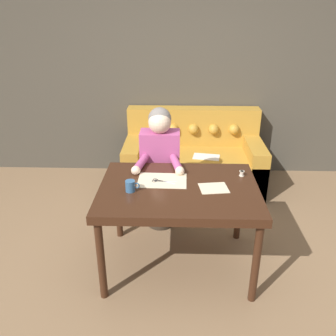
% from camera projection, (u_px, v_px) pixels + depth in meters
% --- Properties ---
extents(ground_plane, '(16.00, 16.00, 0.00)m').
position_uv_depth(ground_plane, '(183.00, 273.00, 3.06)').
color(ground_plane, '#846647').
extents(wall_back, '(8.00, 0.06, 2.60)m').
position_uv_depth(wall_back, '(183.00, 75.00, 4.48)').
color(wall_back, '#474238').
rests_on(wall_back, ground_plane).
extents(dining_table, '(1.28, 0.94, 0.77)m').
position_uv_depth(dining_table, '(179.00, 195.00, 2.88)').
color(dining_table, '#381E11').
rests_on(dining_table, ground_plane).
extents(couch, '(1.67, 0.91, 0.92)m').
position_uv_depth(couch, '(193.00, 161.00, 4.48)').
color(couch, '#B7842D').
rests_on(couch, ground_plane).
extents(person, '(0.46, 0.59, 1.25)m').
position_uv_depth(person, '(160.00, 169.00, 3.48)').
color(person, '#33281E').
rests_on(person, ground_plane).
extents(pattern_paper_main, '(0.41, 0.29, 0.00)m').
position_uv_depth(pattern_paper_main, '(162.00, 180.00, 2.95)').
color(pattern_paper_main, beige).
rests_on(pattern_paper_main, dining_table).
extents(pattern_paper_offcut, '(0.24, 0.21, 0.00)m').
position_uv_depth(pattern_paper_offcut, '(214.00, 188.00, 2.83)').
color(pattern_paper_offcut, beige).
rests_on(pattern_paper_offcut, dining_table).
extents(scissors, '(0.21, 0.10, 0.01)m').
position_uv_depth(scissors, '(160.00, 181.00, 2.94)').
color(scissors, silver).
rests_on(scissors, dining_table).
extents(mug, '(0.11, 0.08, 0.09)m').
position_uv_depth(mug, '(131.00, 186.00, 2.77)').
color(mug, '#335B84').
rests_on(mug, dining_table).
extents(thread_spool, '(0.04, 0.04, 0.05)m').
position_uv_depth(thread_spool, '(242.00, 173.00, 3.03)').
color(thread_spool, beige).
rests_on(thread_spool, dining_table).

